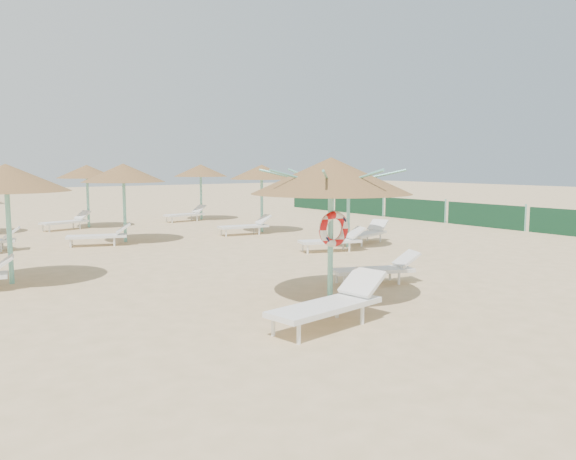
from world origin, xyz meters
TOP-DOWN VIEW (x-y plane):
  - ground at (0.00, 0.00)m, footprint 120.00×120.00m
  - main_palapa at (0.27, -0.23)m, footprint 3.15×3.15m
  - lounger_main_a at (-0.90, -1.68)m, footprint 2.38×1.03m
  - lounger_main_b at (2.14, 0.32)m, footprint 2.05×1.26m
  - palapa_field at (-0.02, 10.94)m, footprint 15.33×13.61m
  - windbreak_fence at (14.00, 9.96)m, footprint 0.08×19.84m

SIDE VIEW (x-z plane):
  - ground at x=0.00m, z-range 0.00..0.00m
  - lounger_main_b at x=2.14m, z-range -0.02..0.70m
  - lounger_main_a at x=-0.90m, z-range -0.02..0.82m
  - windbreak_fence at x=14.00m, z-range -0.05..1.05m
  - palapa_field at x=-0.02m, z-range 0.95..3.66m
  - main_palapa at x=0.27m, z-range 1.04..3.86m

